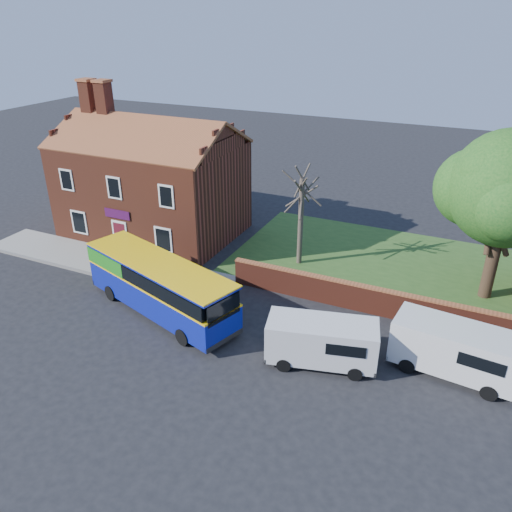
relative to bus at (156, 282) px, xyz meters
The scene contains 11 objects.
ground 3.01m from the bus, 78.21° to the right, with size 120.00×120.00×0.00m, color black.
pavement 7.48m from the bus, 152.87° to the left, with size 18.00×3.50×0.12m, color gray.
kerb 6.88m from the bus, 166.35° to the left, with size 18.00×0.15×0.14m, color slate.
grass_strip 17.24m from the bus, 38.07° to the left, with size 26.00×12.00×0.04m, color #426B28.
shop_building 11.30m from the bus, 125.68° to the left, with size 12.30×8.13×10.50m.
boundary_wall 14.29m from the bus, 18.72° to the left, with size 22.00×0.38×1.60m.
bus is the anchor object (origin of this frame).
van_near 9.60m from the bus, ahead, with size 5.35×3.13×2.20m.
van_far 15.24m from the bus, ahead, with size 5.62×2.72×2.38m.
large_tree 19.33m from the bus, 29.56° to the left, with size 7.90×6.25×9.63m.
bare_tree 10.07m from the bus, 59.54° to the left, with size 2.35×2.79×6.26m.
Camera 1 is at (14.19, -16.59, 14.82)m, focal length 35.00 mm.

